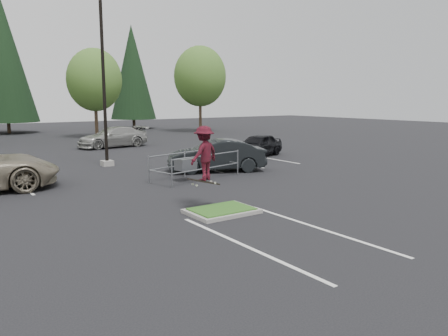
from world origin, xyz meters
TOP-DOWN VIEW (x-y plane):
  - ground at (0.00, 0.00)m, footprint 120.00×120.00m
  - grass_median at (0.00, 0.00)m, footprint 2.20×1.60m
  - stall_lines at (-1.35, 6.02)m, footprint 22.62×17.60m
  - light_pole at (0.50, 12.00)m, footprint 0.70×0.60m
  - decid_c at (5.99, 29.83)m, footprint 5.12×5.12m
  - decid_d at (17.99, 30.33)m, footprint 5.76×5.76m
  - conif_b at (0.00, 40.50)m, footprint 6.38×6.38m
  - conif_c at (14.00, 39.50)m, footprint 5.50×5.50m
  - cart_corral at (2.02, 5.64)m, footprint 4.60×2.52m
  - skateboarder at (-0.08, 0.96)m, footprint 1.36×1.03m
  - car_r_charc at (4.50, 7.00)m, footprint 5.24×3.54m
  - car_r_black at (10.00, 10.32)m, footprint 4.61×3.15m
  - car_far_silver at (4.25, 20.83)m, footprint 5.62×2.78m

SIDE VIEW (x-z plane):
  - ground at x=0.00m, z-range 0.00..0.00m
  - stall_lines at x=-1.35m, z-range 0.00..0.01m
  - grass_median at x=0.00m, z-range 0.00..0.16m
  - car_r_black at x=10.00m, z-range 0.00..1.46m
  - cart_corral at x=2.02m, z-range 0.16..1.39m
  - car_far_silver at x=4.25m, z-range 0.00..1.57m
  - car_r_charc at x=4.50m, z-range 0.00..1.63m
  - skateboarder at x=-0.08m, z-range 0.83..2.92m
  - light_pole at x=0.50m, z-range -0.50..9.62m
  - decid_c at x=5.99m, z-range 1.06..9.45m
  - decid_d at x=17.99m, z-range 1.20..10.63m
  - conif_c at x=14.00m, z-range 0.60..13.10m
  - conif_b at x=0.00m, z-range 0.60..15.10m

